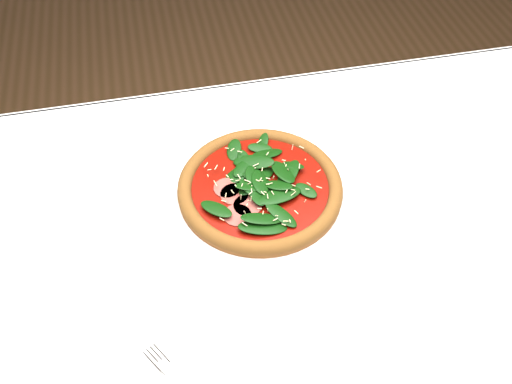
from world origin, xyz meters
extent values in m
cube|color=white|center=(0.00, 0.00, 0.73)|extent=(1.20, 0.80, 0.04)
cylinder|color=#46321C|center=(-0.54, 0.34, 0.35)|extent=(0.06, 0.06, 0.71)
cylinder|color=#46321C|center=(0.54, 0.34, 0.35)|extent=(0.06, 0.06, 0.71)
cube|color=white|center=(0.00, 0.40, 0.64)|extent=(1.20, 0.01, 0.22)
cylinder|color=white|center=(-0.04, 0.09, 0.76)|extent=(0.32, 0.32, 0.01)
torus|color=white|center=(-0.04, 0.09, 0.76)|extent=(0.32, 0.32, 0.01)
cylinder|color=#945A23|center=(-0.04, 0.09, 0.77)|extent=(0.33, 0.33, 0.01)
torus|color=#B36C29|center=(-0.04, 0.09, 0.77)|extent=(0.33, 0.33, 0.02)
cylinder|color=#850804|center=(-0.04, 0.09, 0.77)|extent=(0.27, 0.27, 0.00)
cylinder|color=#A54B42|center=(-0.04, 0.09, 0.78)|extent=(0.24, 0.24, 0.00)
ellipsoid|color=#093409|center=(-0.04, 0.09, 0.79)|extent=(0.26, 0.26, 0.02)
cylinder|color=beige|center=(-0.04, 0.09, 0.79)|extent=(0.24, 0.24, 0.00)
cube|color=silver|center=(-0.25, -0.17, 0.76)|extent=(0.04, 0.04, 0.00)
cylinder|color=white|center=(0.34, 0.28, 0.76)|extent=(0.15, 0.15, 0.01)
torus|color=white|center=(0.34, 0.28, 0.76)|extent=(0.15, 0.15, 0.01)
camera|label=1|loc=(-0.19, -0.54, 1.48)|focal=40.00mm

